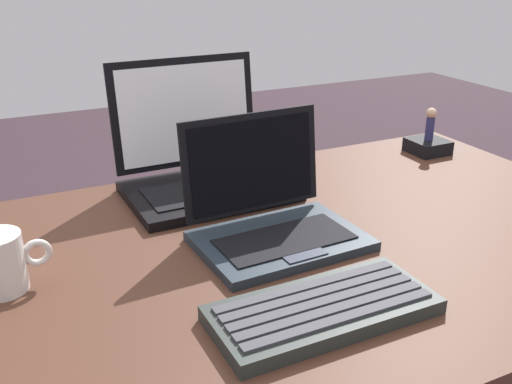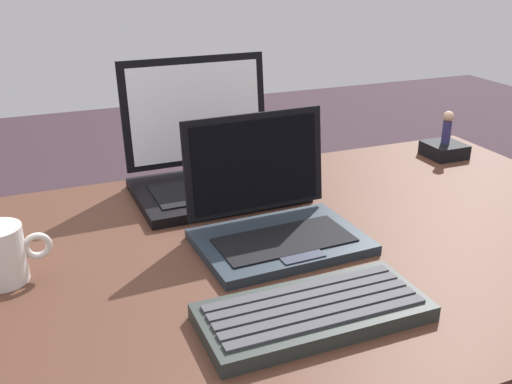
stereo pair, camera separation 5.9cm
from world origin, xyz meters
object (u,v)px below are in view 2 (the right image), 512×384
at_px(external_keyboard, 312,312).
at_px(figurine, 447,126).
at_px(laptop_front, 273,217).
at_px(laptop_rear, 210,164).
at_px(coffee_mug, 1,254).
at_px(figurine_stand, 444,150).

relative_size(external_keyboard, figurine, 3.93).
relative_size(laptop_front, laptop_rear, 0.86).
xyz_separation_m(laptop_front, figurine, (0.56, 0.25, 0.04)).
bearing_deg(figurine, external_keyboard, -141.24).
height_order(external_keyboard, coffee_mug, coffee_mug).
distance_m(figurine, coffee_mug, 1.02).
bearing_deg(figurine, coffee_mug, -167.33).
bearing_deg(laptop_rear, coffee_mug, -149.23).
height_order(laptop_front, external_keyboard, laptop_front).
bearing_deg(external_keyboard, figurine, 38.76).
bearing_deg(laptop_rear, figurine, -1.72).
distance_m(laptop_rear, external_keyboard, 0.51).
bearing_deg(coffee_mug, figurine_stand, 12.67).
height_order(laptop_rear, figurine, laptop_rear).
relative_size(laptop_front, figurine_stand, 3.25).
relative_size(figurine_stand, coffee_mug, 0.77).
bearing_deg(laptop_rear, laptop_front, -83.96).
distance_m(laptop_front, figurine, 0.62).
relative_size(laptop_rear, figurine_stand, 3.78).
relative_size(figurine, coffee_mug, 0.71).
distance_m(figurine_stand, figurine, 0.06).
relative_size(laptop_front, external_keyboard, 0.91).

